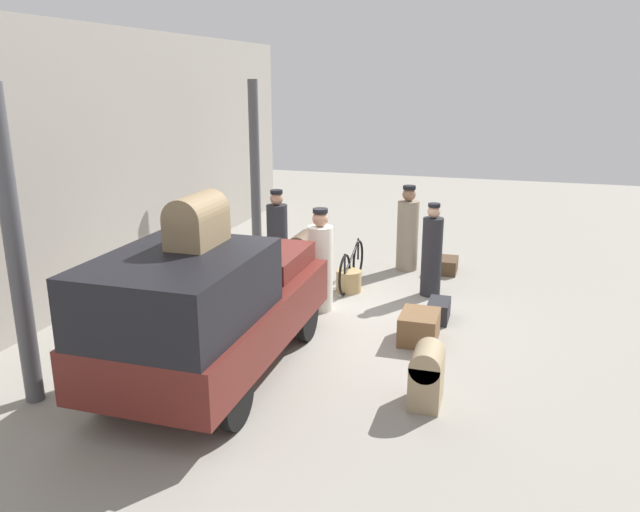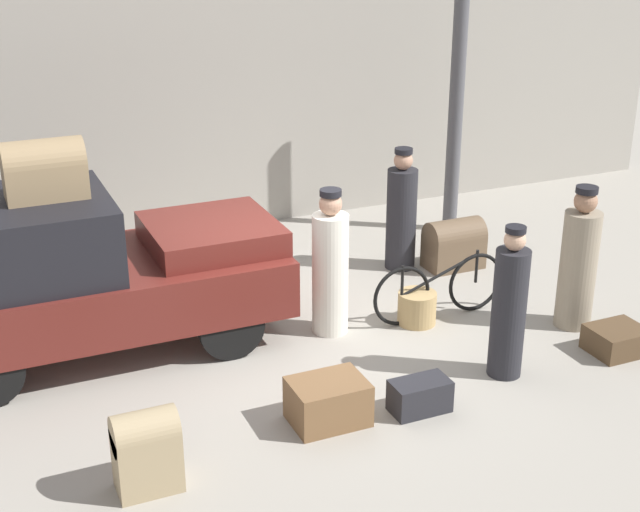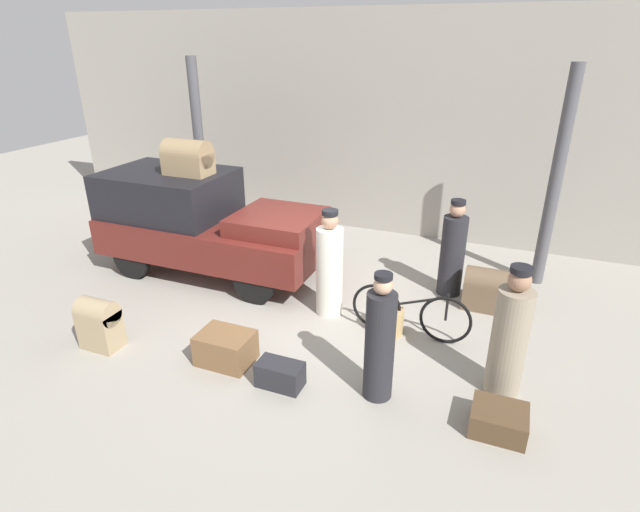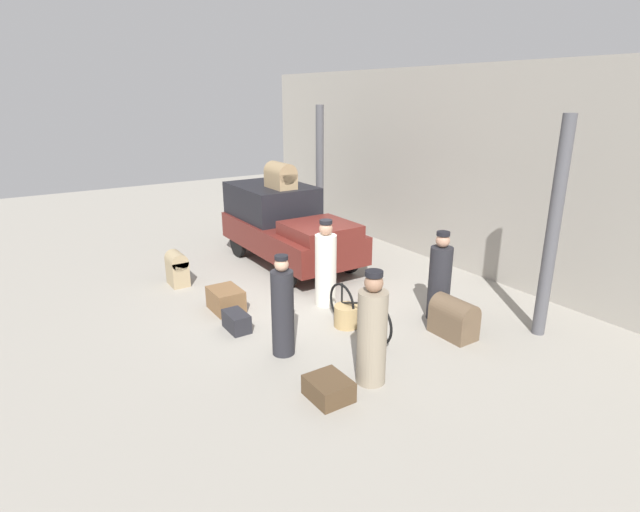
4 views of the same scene
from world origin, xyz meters
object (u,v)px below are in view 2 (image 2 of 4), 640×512
at_px(bicycle, 439,288).
at_px(porter_carrying_trunk, 578,264).
at_px(suitcase_tan_flat, 328,402).
at_px(wicker_basket, 417,308).
at_px(porter_standing_middle, 509,308).
at_px(trunk_barrel_dark, 146,449).
at_px(porter_lifting_near_truck, 330,269).
at_px(porter_with_bicycle, 401,214).
at_px(truck, 73,270).
at_px(trunk_wicker_pale, 454,244).
at_px(suitcase_small_leather, 420,396).
at_px(suitcase_black_upright, 617,340).
at_px(trunk_on_truck_roof, 44,170).

xyz_separation_m(bicycle, porter_carrying_trunk, (1.32, -0.79, 0.38)).
bearing_deg(suitcase_tan_flat, wicker_basket, 39.90).
xyz_separation_m(porter_standing_middle, trunk_barrel_dark, (-3.82, -0.44, -0.36)).
bearing_deg(wicker_basket, suitcase_tan_flat, -140.10).
bearing_deg(porter_lifting_near_truck, wicker_basket, -12.57).
xyz_separation_m(bicycle, porter_with_bicycle, (0.33, 1.55, 0.37)).
height_order(porter_standing_middle, suitcase_tan_flat, porter_standing_middle).
distance_m(truck, suitcase_tan_flat, 3.10).
bearing_deg(trunk_wicker_pale, suitcase_small_leather, -126.48).
relative_size(wicker_basket, porter_carrying_trunk, 0.27).
height_order(bicycle, suitcase_black_upright, bicycle).
bearing_deg(porter_carrying_trunk, bicycle, 149.07).
bearing_deg(wicker_basket, porter_carrying_trunk, -25.15).
bearing_deg(suitcase_small_leather, trunk_on_truck_roof, 139.18).
relative_size(truck, porter_with_bicycle, 2.44).
bearing_deg(porter_with_bicycle, suitcase_tan_flat, -128.26).
xyz_separation_m(porter_standing_middle, porter_carrying_trunk, (1.38, 0.64, 0.01)).
bearing_deg(suitcase_tan_flat, porter_standing_middle, 2.82).
height_order(porter_with_bicycle, trunk_on_truck_roof, trunk_on_truck_roof).
height_order(truck, bicycle, truck).
distance_m(wicker_basket, porter_standing_middle, 1.53).
distance_m(truck, porter_lifting_near_truck, 2.76).
height_order(truck, porter_with_bicycle, truck).
relative_size(truck, porter_lifting_near_truck, 2.36).
bearing_deg(bicycle, trunk_barrel_dark, -154.33).
xyz_separation_m(porter_standing_middle, suitcase_black_upright, (1.39, -0.09, -0.60)).
bearing_deg(trunk_wicker_pale, trunk_on_truck_roof, -175.16).
relative_size(trunk_wicker_pale, suitcase_tan_flat, 1.07).
distance_m(suitcase_small_leather, trunk_on_truck_roof, 4.31).
distance_m(truck, trunk_wicker_pale, 5.01).
distance_m(bicycle, trunk_barrel_dark, 4.31).
bearing_deg(wicker_basket, trunk_on_truck_roof, 167.55).
bearing_deg(trunk_barrel_dark, bicycle, 25.67).
xyz_separation_m(porter_standing_middle, trunk_wicker_pale, (1.04, 2.68, -0.41)).
bearing_deg(bicycle, porter_with_bicycle, 78.07).
relative_size(porter_standing_middle, porter_carrying_trunk, 0.97).
distance_m(porter_with_bicycle, trunk_barrel_dark, 5.43).
bearing_deg(porter_carrying_trunk, suitcase_tan_flat, -167.75).
distance_m(porter_lifting_near_truck, suitcase_black_upright, 3.20).
bearing_deg(trunk_on_truck_roof, suitcase_tan_flat, -48.92).
distance_m(bicycle, suitcase_tan_flat, 2.60).
bearing_deg(suitcase_black_upright, porter_with_bicycle, 108.10).
bearing_deg(suitcase_black_upright, trunk_barrel_dark, -176.16).
bearing_deg(bicycle, trunk_wicker_pale, 52.22).
bearing_deg(porter_carrying_trunk, trunk_barrel_dark, -168.28).
distance_m(porter_lifting_near_truck, suitcase_tan_flat, 1.98).
bearing_deg(porter_standing_middle, trunk_barrel_dark, -173.47).
bearing_deg(porter_standing_middle, trunk_wicker_pale, 68.92).
relative_size(porter_with_bicycle, suitcase_black_upright, 2.76).
height_order(truck, porter_lifting_near_truck, truck).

